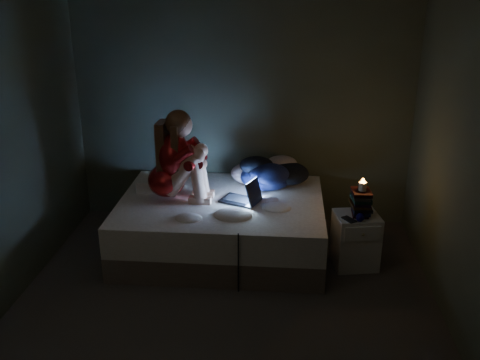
# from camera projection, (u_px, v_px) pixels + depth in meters

# --- Properties ---
(floor) EXTENTS (3.60, 3.80, 0.02)m
(floor) POSITION_uv_depth(u_px,v_px,m) (224.00, 314.00, 4.52)
(floor) COLOR #383533
(floor) RESTS_ON ground
(wall_back) EXTENTS (3.60, 0.02, 2.60)m
(wall_back) POSITION_uv_depth(u_px,v_px,m) (243.00, 106.00, 5.82)
(wall_back) COLOR #3B4334
(wall_back) RESTS_ON ground
(wall_front) EXTENTS (3.60, 0.02, 2.60)m
(wall_front) POSITION_uv_depth(u_px,v_px,m) (168.00, 318.00, 2.27)
(wall_front) COLOR #3B4334
(wall_front) RESTS_ON ground
(wall_right) EXTENTS (0.02, 3.80, 2.60)m
(wall_right) POSITION_uv_depth(u_px,v_px,m) (473.00, 173.00, 3.90)
(wall_right) COLOR #3B4334
(wall_right) RESTS_ON ground
(bed) EXTENTS (1.99, 1.49, 0.55)m
(bed) POSITION_uv_depth(u_px,v_px,m) (222.00, 225.00, 5.45)
(bed) COLOR beige
(bed) RESTS_ON ground
(pillow) EXTENTS (0.40, 0.28, 0.11)m
(pillow) POSITION_uv_depth(u_px,v_px,m) (159.00, 184.00, 5.60)
(pillow) COLOR white
(pillow) RESTS_ON bed
(woman) EXTENTS (0.57, 0.39, 0.90)m
(woman) POSITION_uv_depth(u_px,v_px,m) (165.00, 155.00, 5.24)
(woman) COLOR #6F0006
(woman) RESTS_ON bed
(laptop) EXTENTS (0.43, 0.37, 0.25)m
(laptop) POSITION_uv_depth(u_px,v_px,m) (240.00, 189.00, 5.27)
(laptop) COLOR black
(laptop) RESTS_ON bed
(clothes_pile) EXTENTS (0.62, 0.51, 0.35)m
(clothes_pile) POSITION_uv_depth(u_px,v_px,m) (266.00, 171.00, 5.62)
(clothes_pile) COLOR #111650
(clothes_pile) RESTS_ON bed
(nightstand) EXTENTS (0.45, 0.42, 0.53)m
(nightstand) POSITION_uv_depth(u_px,v_px,m) (355.00, 240.00, 5.16)
(nightstand) COLOR silver
(nightstand) RESTS_ON ground
(book_stack) EXTENTS (0.19, 0.25, 0.23)m
(book_stack) POSITION_uv_depth(u_px,v_px,m) (361.00, 203.00, 5.03)
(book_stack) COLOR black
(book_stack) RESTS_ON nightstand
(candle) EXTENTS (0.07, 0.07, 0.08)m
(candle) POSITION_uv_depth(u_px,v_px,m) (362.00, 188.00, 4.97)
(candle) COLOR beige
(candle) RESTS_ON book_stack
(phone) EXTENTS (0.12, 0.16, 0.01)m
(phone) POSITION_uv_depth(u_px,v_px,m) (347.00, 218.00, 4.98)
(phone) COLOR black
(phone) RESTS_ON nightstand
(blue_orb) EXTENTS (0.08, 0.08, 0.08)m
(blue_orb) POSITION_uv_depth(u_px,v_px,m) (357.00, 217.00, 4.93)
(blue_orb) COLOR #070650
(blue_orb) RESTS_ON nightstand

